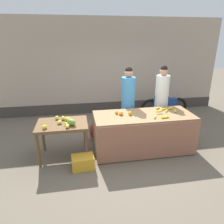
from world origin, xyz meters
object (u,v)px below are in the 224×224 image
at_px(produce_crate, 83,162).
at_px(produce_sack, 96,131).
at_px(vendor_woman_blue_shirt, 128,103).
at_px(vendor_woman_white_shirt, 161,101).
at_px(parked_motorcycle, 164,106).

bearing_deg(produce_crate, produce_sack, 71.38).
bearing_deg(vendor_woman_blue_shirt, vendor_woman_white_shirt, 2.34).
relative_size(parked_motorcycle, produce_sack, 3.18).
bearing_deg(parked_motorcycle, produce_sack, -152.66).
xyz_separation_m(vendor_woman_white_shirt, produce_sack, (-1.74, -0.09, -0.68)).
bearing_deg(parked_motorcycle, produce_crate, -138.95).
height_order(vendor_woman_blue_shirt, produce_crate, vendor_woman_blue_shirt).
relative_size(produce_crate, produce_sack, 0.88).
xyz_separation_m(produce_crate, produce_sack, (0.40, 1.17, 0.12)).
xyz_separation_m(vendor_woman_blue_shirt, produce_crate, (-1.22, -1.22, -0.80)).
bearing_deg(produce_sack, produce_crate, -108.62).
bearing_deg(produce_crate, vendor_woman_blue_shirt, 45.02).
bearing_deg(parked_motorcycle, vendor_woman_white_shirt, -118.46).
distance_m(vendor_woman_blue_shirt, parked_motorcycle, 1.99).
bearing_deg(vendor_woman_white_shirt, produce_crate, -149.41).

